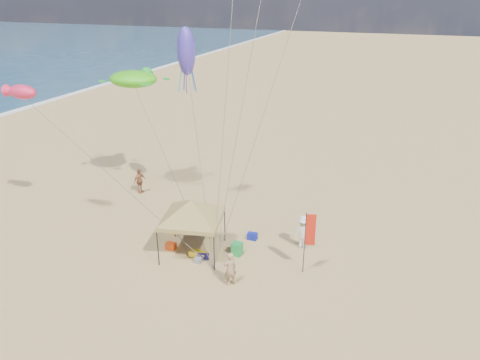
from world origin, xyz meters
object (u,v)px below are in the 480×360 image
(canopy_tent, at_px, (191,202))
(feather_flag, at_px, (309,234))
(cooler_blue, at_px, (252,236))
(cooler_red, at_px, (171,246))
(chair_green, at_px, (237,249))
(chair_yellow, at_px, (175,227))
(beach_cart, at_px, (198,254))
(person_far_a, at_px, (140,181))
(person_near_a, at_px, (230,269))
(person_near_c, at_px, (303,232))
(person_near_b, at_px, (191,221))

(canopy_tent, distance_m, feather_flag, 6.17)
(feather_flag, height_order, cooler_blue, feather_flag)
(cooler_red, bearing_deg, canopy_tent, 6.87)
(chair_green, height_order, chair_yellow, same)
(cooler_blue, bearing_deg, beach_cart, -126.80)
(beach_cart, bearing_deg, person_far_a, 140.55)
(feather_flag, height_order, person_near_a, feather_flag)
(beach_cart, distance_m, person_far_a, 9.51)
(cooler_red, xyz_separation_m, person_near_c, (6.67, 2.71, 0.77))
(feather_flag, bearing_deg, person_far_a, 157.57)
(beach_cart, xyz_separation_m, person_near_a, (2.46, -1.63, 0.68))
(cooler_blue, relative_size, person_far_a, 0.31)
(person_near_b, bearing_deg, person_near_a, -64.99)
(cooler_blue, xyz_separation_m, chair_yellow, (-4.48, -0.87, 0.16))
(chair_yellow, bearing_deg, canopy_tent, -38.29)
(person_near_a, bearing_deg, chair_green, -121.17)
(person_near_c, relative_size, person_far_a, 1.09)
(chair_yellow, xyz_separation_m, person_near_b, (1.04, 0.08, 0.53))
(cooler_blue, bearing_deg, person_near_b, -167.12)
(cooler_red, height_order, cooler_blue, same)
(feather_flag, xyz_separation_m, person_near_c, (-0.73, 2.24, -1.24))
(canopy_tent, height_order, person_far_a, canopy_tent)
(chair_yellow, height_order, beach_cart, chair_yellow)
(canopy_tent, height_order, cooler_red, canopy_tent)
(feather_flag, relative_size, cooler_blue, 6.15)
(person_near_a, xyz_separation_m, person_far_a, (-9.78, 7.65, -0.00))
(cooler_blue, height_order, chair_green, chair_green)
(cooler_red, height_order, chair_yellow, chair_yellow)
(cooler_blue, height_order, person_near_c, person_near_c)
(feather_flag, distance_m, person_near_b, 7.28)
(beach_cart, distance_m, person_near_b, 2.50)
(person_near_c, bearing_deg, canopy_tent, 20.42)
(chair_green, bearing_deg, person_near_a, -76.34)
(canopy_tent, height_order, cooler_blue, canopy_tent)
(chair_green, distance_m, person_far_a, 10.48)
(feather_flag, relative_size, chair_green, 4.74)
(canopy_tent, height_order, person_near_b, canopy_tent)
(feather_flag, relative_size, chair_yellow, 4.74)
(feather_flag, xyz_separation_m, cooler_blue, (-3.60, 2.10, -2.02))
(beach_cart, bearing_deg, chair_yellow, 141.83)
(feather_flag, xyz_separation_m, chair_yellow, (-8.08, 1.23, -1.86))
(chair_yellow, xyz_separation_m, person_near_a, (4.87, -3.52, 0.53))
(cooler_blue, height_order, beach_cart, cooler_blue)
(person_near_b, bearing_deg, chair_yellow, 162.91)
(chair_green, xyz_separation_m, person_near_c, (3.11, 1.95, 0.61))
(cooler_blue, bearing_deg, feather_flag, -30.26)
(person_near_a, bearing_deg, canopy_tent, -79.03)
(canopy_tent, bearing_deg, person_near_b, 119.39)
(person_near_b, height_order, person_far_a, person_far_a)
(canopy_tent, height_order, chair_yellow, canopy_tent)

